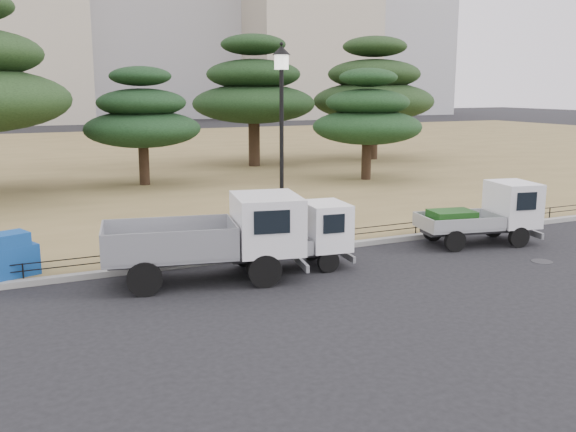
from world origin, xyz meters
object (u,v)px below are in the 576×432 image
street_lamp (282,114)px  truck_kei_rear (486,214)px  truck_large (216,235)px  truck_kei_front (297,237)px

street_lamp → truck_kei_rear: bearing=-15.1°
truck_large → truck_kei_rear: 9.01m
truck_kei_front → truck_kei_rear: (6.66, 0.02, 0.08)m
truck_kei_front → street_lamp: size_ratio=0.59×
truck_kei_rear → truck_kei_front: bearing=-168.8°
truck_large → street_lamp: street_lamp is taller
truck_kei_front → street_lamp: 3.69m
truck_large → street_lamp: (2.68, 1.84, 2.92)m
truck_kei_front → street_lamp: street_lamp is taller
truck_large → street_lamp: 4.37m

